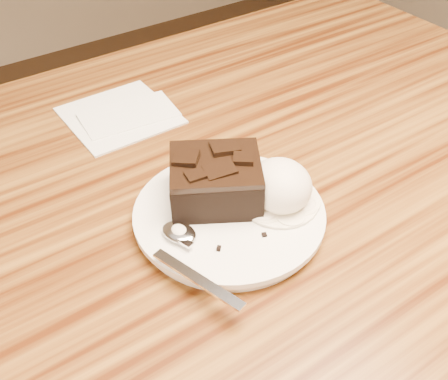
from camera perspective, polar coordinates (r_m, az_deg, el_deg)
dining_table at (r=0.94m, az=-0.56°, el=-17.66°), size 1.20×0.80×0.75m
plate at (r=0.61m, az=0.54°, el=-2.74°), size 0.21×0.21×0.02m
brownie at (r=0.61m, az=-0.89°, el=0.77°), size 0.13×0.12×0.05m
ice_cream_scoop at (r=0.60m, az=5.84°, el=0.45°), size 0.07×0.07×0.06m
melt_puddle at (r=0.62m, az=5.70°, el=-1.19°), size 0.09×0.09×0.00m
spoon at (r=0.57m, az=-4.67°, el=-4.51°), size 0.07×0.16×0.01m
napkin at (r=0.80m, az=-10.77°, el=7.67°), size 0.14×0.14×0.01m
crumb_a at (r=0.60m, az=5.62°, el=-2.84°), size 0.01×0.01×0.00m
crumb_b at (r=0.58m, az=4.19°, el=-4.65°), size 0.01×0.01×0.00m
crumb_c at (r=0.56m, az=-0.55°, el=-6.07°), size 0.01×0.01×0.00m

